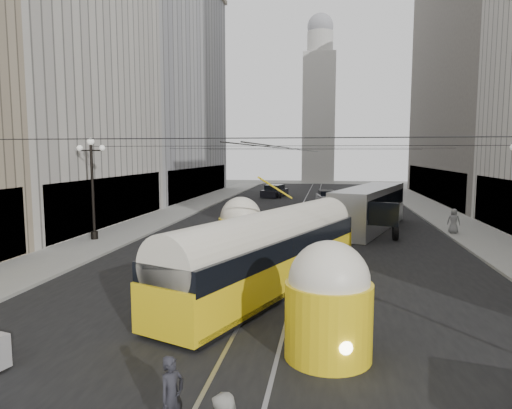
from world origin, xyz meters
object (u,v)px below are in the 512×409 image
(city_bus, at_px, (370,206))
(pedestrian_sidewalk_right, at_px, (454,221))
(pedestrian_crossing_a, at_px, (172,396))
(streetcar, at_px, (270,252))

(city_bus, relative_size, pedestrian_sidewalk_right, 7.53)
(pedestrian_crossing_a, bearing_deg, streetcar, 22.53)
(streetcar, relative_size, pedestrian_sidewalk_right, 8.38)
(city_bus, relative_size, pedestrian_crossing_a, 7.82)
(pedestrian_sidewalk_right, bearing_deg, streetcar, 69.70)
(streetcar, relative_size, pedestrian_crossing_a, 8.70)
(streetcar, xyz_separation_m, pedestrian_crossing_a, (-0.69, -9.85, -0.80))
(streetcar, distance_m, city_bus, 16.90)
(streetcar, height_order, pedestrian_sidewalk_right, streetcar)
(streetcar, bearing_deg, pedestrian_sidewalk_right, 53.28)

